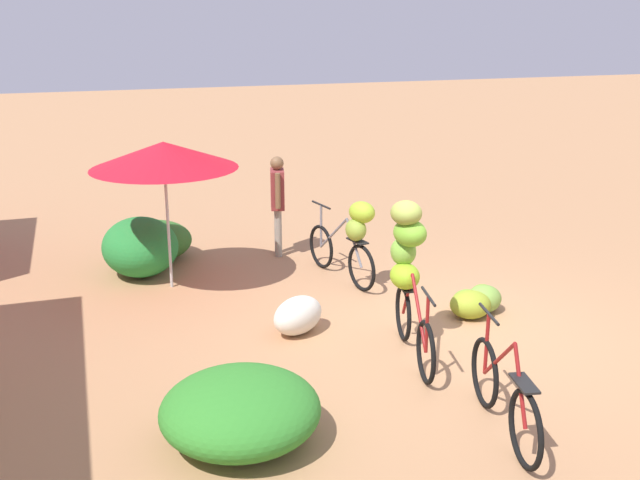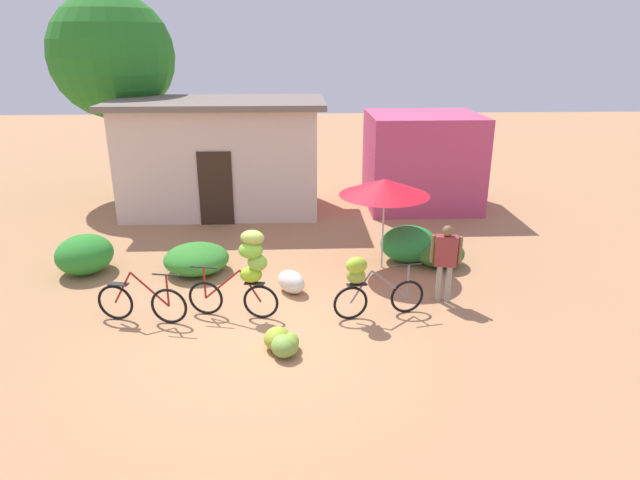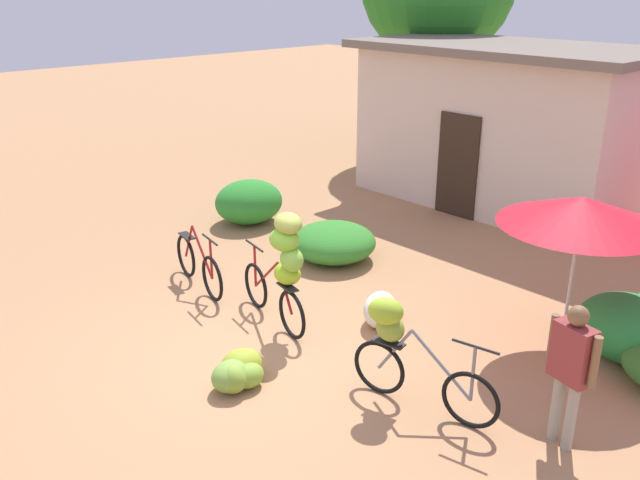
{
  "view_description": "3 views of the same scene",
  "coord_description": "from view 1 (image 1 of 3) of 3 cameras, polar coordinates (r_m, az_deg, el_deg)",
  "views": [
    {
      "loc": [
        -7.23,
        3.94,
        3.63
      ],
      "look_at": [
        0.9,
        1.29,
        0.99
      ],
      "focal_mm": 41.95,
      "sensor_mm": 36.0,
      "label": 1
    },
    {
      "loc": [
        0.64,
        -8.52,
        4.79
      ],
      "look_at": [
        1.09,
        1.56,
        1.14
      ],
      "focal_mm": 31.36,
      "sensor_mm": 36.0,
      "label": 2
    },
    {
      "loc": [
        5.86,
        -4.43,
        4.37
      ],
      "look_at": [
        -0.27,
        1.31,
        1.1
      ],
      "focal_mm": 37.74,
      "sensor_mm": 36.0,
      "label": 3
    }
  ],
  "objects": [
    {
      "name": "produce_sack",
      "position": [
        8.77,
        -1.7,
        -5.76
      ],
      "size": [
        0.75,
        0.83,
        0.44
      ],
      "primitive_type": "ellipsoid",
      "rotation": [
        0.0,
        0.0,
        2.16
      ],
      "color": "silver",
      "rests_on": "ground"
    },
    {
      "name": "bicycle_leftmost",
      "position": [
        6.94,
        13.84,
        -11.46
      ],
      "size": [
        1.66,
        0.37,
        0.95
      ],
      "color": "black",
      "rests_on": "ground"
    },
    {
      "name": "person_vendor",
      "position": [
        11.36,
        -3.26,
        3.38
      ],
      "size": [
        0.57,
        0.29,
        1.54
      ],
      "color": "gray",
      "rests_on": "ground"
    },
    {
      "name": "market_umbrella",
      "position": [
        9.97,
        -11.83,
        6.36
      ],
      "size": [
        1.94,
        1.94,
        2.0
      ],
      "color": "beige",
      "rests_on": "ground"
    },
    {
      "name": "hedge_bush_by_door",
      "position": [
        11.58,
        -12.51,
        -0.04
      ],
      "size": [
        1.12,
        1.12,
        0.58
      ],
      "primitive_type": "ellipsoid",
      "color": "#336F28",
      "rests_on": "ground"
    },
    {
      "name": "banana_pile_on_ground",
      "position": [
        9.52,
        11.86,
        -4.57
      ],
      "size": [
        0.62,
        0.82,
        0.35
      ],
      "color": "#8EA22A",
      "rests_on": "ground"
    },
    {
      "name": "hedge_bush_front_right",
      "position": [
        6.69,
        -6.09,
        -12.77
      ],
      "size": [
        1.4,
        1.41,
        0.6
      ],
      "primitive_type": "ellipsoid",
      "color": "#33862B",
      "rests_on": "ground"
    },
    {
      "name": "bicycle_center_loaded",
      "position": [
        10.15,
        2.38,
        0.39
      ],
      "size": [
        1.7,
        0.55,
        1.21
      ],
      "color": "black",
      "rests_on": "ground"
    },
    {
      "name": "ground_plane",
      "position": [
        9.0,
        9.67,
        -6.92
      ],
      "size": [
        60.0,
        60.0,
        0.0
      ],
      "primitive_type": "plane",
      "color": "#B17E54"
    },
    {
      "name": "hedge_bush_mid",
      "position": [
        10.92,
        -13.55,
        -0.5
      ],
      "size": [
        1.29,
        1.07,
        0.82
      ],
      "primitive_type": "ellipsoid",
      "color": "#268637",
      "rests_on": "ground"
    },
    {
      "name": "bicycle_near_pile",
      "position": [
        8.17,
        6.74,
        -1.73
      ],
      "size": [
        1.66,
        0.47,
        1.67
      ],
      "color": "black",
      "rests_on": "ground"
    }
  ]
}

